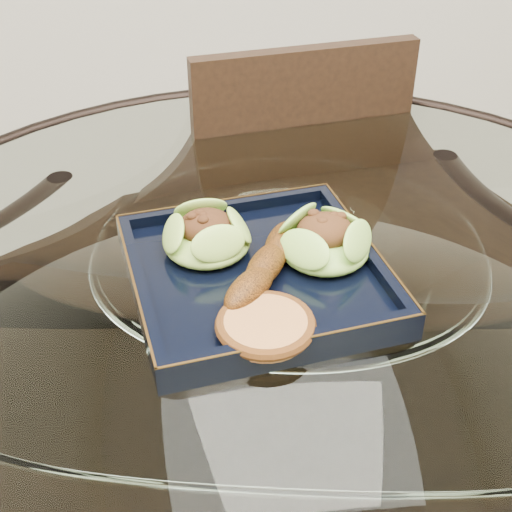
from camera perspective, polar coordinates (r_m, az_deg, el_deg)
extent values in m
cylinder|color=white|center=(0.81, 2.54, -2.35)|extent=(1.10, 1.10, 0.01)
torus|color=black|center=(0.81, 2.54, -2.35)|extent=(1.13, 1.13, 0.02)
cylinder|color=black|center=(1.32, 12.36, -7.02)|extent=(0.04, 0.04, 0.75)
cylinder|color=black|center=(1.27, -12.66, -9.05)|extent=(0.04, 0.04, 0.75)
cube|color=black|center=(1.22, 5.92, -7.19)|extent=(0.44, 0.44, 0.04)
cube|color=black|center=(1.21, 3.68, 6.86)|extent=(0.36, 0.09, 0.42)
cylinder|color=black|center=(1.34, 14.78, -17.26)|extent=(0.03, 0.03, 0.41)
cylinder|color=black|center=(1.45, -3.14, -10.67)|extent=(0.03, 0.03, 0.41)
cylinder|color=black|center=(1.53, 8.98, -8.10)|extent=(0.03, 0.03, 0.41)
cube|color=black|center=(0.79, 0.00, -1.77)|extent=(0.31, 0.31, 0.02)
ellipsoid|color=olive|center=(0.81, -3.96, 1.46)|extent=(0.12, 0.12, 0.04)
ellipsoid|color=#71A931|center=(0.80, 5.51, 1.04)|extent=(0.13, 0.13, 0.04)
ellipsoid|color=#63310A|center=(0.77, 0.81, -0.71)|extent=(0.11, 0.16, 0.03)
cylinder|color=#C67F42|center=(0.70, 0.77, -5.66)|extent=(0.10, 0.10, 0.02)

